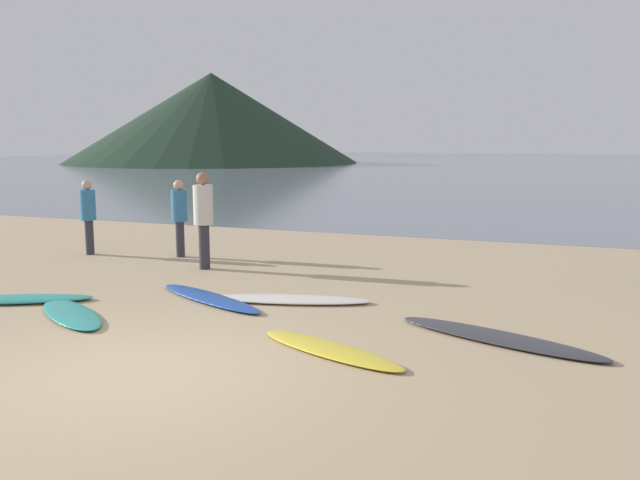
{
  "coord_description": "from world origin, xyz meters",
  "views": [
    {
      "loc": [
        4.08,
        -5.35,
        2.36
      ],
      "look_at": [
        -0.09,
        5.43,
        0.6
      ],
      "focal_mm": 37.08,
      "sensor_mm": 36.0,
      "label": 1
    }
  ],
  "objects_px": {
    "surfboard_2": "(209,298)",
    "person_1": "(203,212)",
    "surfboard_4": "(330,350)",
    "person_2": "(179,212)",
    "person_0": "(88,211)",
    "surfboard_0": "(17,299)",
    "surfboard_3": "(288,299)",
    "surfboard_5": "(498,337)",
    "surfboard_1": "(71,314)"
  },
  "relations": [
    {
      "from": "surfboard_2",
      "to": "person_1",
      "type": "height_order",
      "value": "person_1"
    },
    {
      "from": "surfboard_4",
      "to": "person_2",
      "type": "height_order",
      "value": "person_2"
    },
    {
      "from": "person_0",
      "to": "person_2",
      "type": "bearing_deg",
      "value": 53.19
    },
    {
      "from": "surfboard_0",
      "to": "person_0",
      "type": "relative_size",
      "value": 1.41
    },
    {
      "from": "surfboard_3",
      "to": "surfboard_4",
      "type": "relative_size",
      "value": 1.18
    },
    {
      "from": "person_1",
      "to": "person_2",
      "type": "bearing_deg",
      "value": -99.7
    },
    {
      "from": "surfboard_2",
      "to": "person_1",
      "type": "distance_m",
      "value": 2.67
    },
    {
      "from": "surfboard_2",
      "to": "person_2",
      "type": "relative_size",
      "value": 1.55
    },
    {
      "from": "surfboard_3",
      "to": "surfboard_5",
      "type": "bearing_deg",
      "value": -29.43
    },
    {
      "from": "person_0",
      "to": "person_1",
      "type": "height_order",
      "value": "person_1"
    },
    {
      "from": "surfboard_2",
      "to": "surfboard_3",
      "type": "height_order",
      "value": "same"
    },
    {
      "from": "surfboard_5",
      "to": "person_0",
      "type": "relative_size",
      "value": 1.72
    },
    {
      "from": "surfboard_5",
      "to": "person_1",
      "type": "relative_size",
      "value": 1.49
    },
    {
      "from": "surfboard_0",
      "to": "surfboard_4",
      "type": "bearing_deg",
      "value": -32.72
    },
    {
      "from": "surfboard_0",
      "to": "surfboard_2",
      "type": "relative_size",
      "value": 0.9
    },
    {
      "from": "surfboard_0",
      "to": "surfboard_3",
      "type": "xyz_separation_m",
      "value": [
        3.72,
        1.44,
        -0.0
      ]
    },
    {
      "from": "surfboard_4",
      "to": "person_0",
      "type": "height_order",
      "value": "person_0"
    },
    {
      "from": "surfboard_4",
      "to": "person_0",
      "type": "distance_m",
      "value": 8.1
    },
    {
      "from": "surfboard_1",
      "to": "person_0",
      "type": "relative_size",
      "value": 1.24
    },
    {
      "from": "surfboard_4",
      "to": "person_1",
      "type": "height_order",
      "value": "person_1"
    },
    {
      "from": "person_2",
      "to": "surfboard_3",
      "type": "bearing_deg",
      "value": 39.47
    },
    {
      "from": "surfboard_0",
      "to": "surfboard_1",
      "type": "relative_size",
      "value": 1.14
    },
    {
      "from": "surfboard_2",
      "to": "person_0",
      "type": "relative_size",
      "value": 1.56
    },
    {
      "from": "surfboard_3",
      "to": "surfboard_4",
      "type": "distance_m",
      "value": 2.4
    },
    {
      "from": "surfboard_5",
      "to": "surfboard_3",
      "type": "bearing_deg",
      "value": -174.38
    },
    {
      "from": "surfboard_5",
      "to": "surfboard_4",
      "type": "bearing_deg",
      "value": -125.66
    },
    {
      "from": "surfboard_4",
      "to": "person_1",
      "type": "distance_m",
      "value": 5.43
    },
    {
      "from": "person_1",
      "to": "person_2",
      "type": "xyz_separation_m",
      "value": [
        -1.12,
        0.93,
        -0.13
      ]
    },
    {
      "from": "surfboard_3",
      "to": "surfboard_5",
      "type": "height_order",
      "value": "surfboard_3"
    },
    {
      "from": "surfboard_5",
      "to": "person_2",
      "type": "relative_size",
      "value": 1.7
    },
    {
      "from": "person_2",
      "to": "surfboard_1",
      "type": "bearing_deg",
      "value": 0.94
    },
    {
      "from": "surfboard_3",
      "to": "surfboard_4",
      "type": "bearing_deg",
      "value": -69.26
    },
    {
      "from": "person_2",
      "to": "surfboard_2",
      "type": "bearing_deg",
      "value": 25.28
    },
    {
      "from": "surfboard_5",
      "to": "person_0",
      "type": "bearing_deg",
      "value": -179.03
    },
    {
      "from": "surfboard_1",
      "to": "surfboard_0",
      "type": "bearing_deg",
      "value": -161.36
    },
    {
      "from": "surfboard_3",
      "to": "person_2",
      "type": "height_order",
      "value": "person_2"
    },
    {
      "from": "surfboard_1",
      "to": "surfboard_3",
      "type": "relative_size",
      "value": 0.79
    },
    {
      "from": "surfboard_3",
      "to": "surfboard_5",
      "type": "distance_m",
      "value": 3.2
    },
    {
      "from": "surfboard_4",
      "to": "surfboard_5",
      "type": "height_order",
      "value": "surfboard_5"
    },
    {
      "from": "surfboard_1",
      "to": "person_2",
      "type": "height_order",
      "value": "person_2"
    },
    {
      "from": "surfboard_0",
      "to": "surfboard_5",
      "type": "height_order",
      "value": "surfboard_0"
    },
    {
      "from": "person_2",
      "to": "surfboard_0",
      "type": "bearing_deg",
      "value": -15.79
    },
    {
      "from": "person_0",
      "to": "person_1",
      "type": "bearing_deg",
      "value": 30.94
    },
    {
      "from": "surfboard_0",
      "to": "surfboard_4",
      "type": "distance_m",
      "value": 5.13
    },
    {
      "from": "surfboard_5",
      "to": "surfboard_2",
      "type": "bearing_deg",
      "value": -165.87
    },
    {
      "from": "person_0",
      "to": "surfboard_4",
      "type": "bearing_deg",
      "value": 8.75
    },
    {
      "from": "surfboard_1",
      "to": "surfboard_5",
      "type": "xyz_separation_m",
      "value": [
        5.49,
        0.97,
        0.0
      ]
    },
    {
      "from": "surfboard_4",
      "to": "surfboard_0",
      "type": "bearing_deg",
      "value": -163.08
    },
    {
      "from": "person_2",
      "to": "person_0",
      "type": "bearing_deg",
      "value": -90.76
    },
    {
      "from": "surfboard_0",
      "to": "surfboard_3",
      "type": "distance_m",
      "value": 3.99
    }
  ]
}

